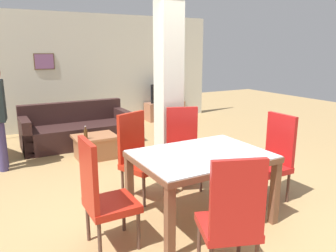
% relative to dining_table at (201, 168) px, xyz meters
% --- Properties ---
extents(ground_plane, '(18.00, 18.00, 0.00)m').
position_rel_dining_table_xyz_m(ground_plane, '(0.00, 0.00, -0.62)').
color(ground_plane, '#A88654').
extents(back_wall, '(7.20, 0.09, 2.70)m').
position_rel_dining_table_xyz_m(back_wall, '(-0.00, 5.17, 0.74)').
color(back_wall, silver).
rests_on(back_wall, ground_plane).
extents(divider_pillar, '(0.33, 0.31, 2.70)m').
position_rel_dining_table_xyz_m(divider_pillar, '(0.35, 1.34, 0.73)').
color(divider_pillar, silver).
rests_on(divider_pillar, ground_plane).
extents(dining_table, '(1.41, 1.03, 0.78)m').
position_rel_dining_table_xyz_m(dining_table, '(0.00, 0.00, 0.00)').
color(dining_table, brown).
rests_on(dining_table, ground_plane).
extents(dining_chair_far_left, '(0.60, 0.60, 1.09)m').
position_rel_dining_table_xyz_m(dining_chair_far_left, '(-0.35, 0.90, -0.05)').
color(dining_chair_far_left, '#AB2111').
rests_on(dining_chair_far_left, ground_plane).
extents(dining_chair_head_right, '(0.46, 0.46, 1.09)m').
position_rel_dining_table_xyz_m(dining_chair_head_right, '(1.10, 0.00, -0.05)').
color(dining_chair_head_right, '#B11818').
rests_on(dining_chair_head_right, ground_plane).
extents(dining_chair_far_right, '(0.59, 0.59, 1.09)m').
position_rel_dining_table_xyz_m(dining_chair_far_right, '(0.35, 0.93, -0.05)').
color(dining_chair_far_right, '#AF1B17').
rests_on(dining_chair_far_right, ground_plane).
extents(dining_chair_head_left, '(0.46, 0.46, 1.09)m').
position_rel_dining_table_xyz_m(dining_chair_head_left, '(-1.12, 0.00, -0.05)').
color(dining_chair_head_left, '#B02113').
rests_on(dining_chair_head_left, ground_plane).
extents(dining_chair_near_left, '(0.59, 0.59, 1.09)m').
position_rel_dining_table_xyz_m(dining_chair_near_left, '(-0.35, -0.94, -0.05)').
color(dining_chair_near_left, '#AF1D18').
rests_on(dining_chair_near_left, ground_plane).
extents(sofa, '(2.05, 0.87, 0.83)m').
position_rel_dining_table_xyz_m(sofa, '(-0.48, 3.63, -0.33)').
color(sofa, '#331D1C').
rests_on(sofa, ground_plane).
extents(coffee_table, '(0.72, 0.57, 0.41)m').
position_rel_dining_table_xyz_m(coffee_table, '(-0.40, 2.65, -0.41)').
color(coffee_table, '#A46641').
rests_on(coffee_table, ground_plane).
extents(bottle, '(0.06, 0.06, 0.22)m').
position_rel_dining_table_xyz_m(bottle, '(-0.59, 2.51, -0.12)').
color(bottle, '#4C2D14').
rests_on(bottle, coffee_table).
extents(tv_stand, '(1.06, 0.40, 0.48)m').
position_rel_dining_table_xyz_m(tv_stand, '(2.22, 4.89, -0.38)').
color(tv_stand, '#9C6247').
rests_on(tv_stand, ground_plane).
extents(tv_screen, '(1.02, 0.47, 0.51)m').
position_rel_dining_table_xyz_m(tv_screen, '(2.22, 4.89, 0.11)').
color(tv_screen, black).
rests_on(tv_screen, tv_stand).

